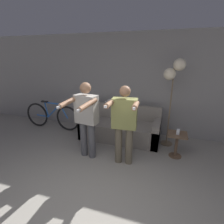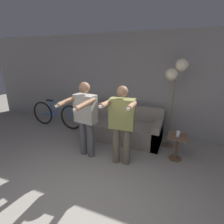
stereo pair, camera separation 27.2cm
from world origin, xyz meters
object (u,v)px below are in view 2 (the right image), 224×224
person_right (122,121)px  cat (115,101)px  person_left (85,115)px  bicycle (56,115)px  side_table (177,143)px  couch (122,128)px  cup (178,134)px  floor_lamp (176,75)px

person_right → cat: (-0.66, 1.36, -0.00)m
person_right → person_left: bearing=174.4°
person_left → bicycle: (-1.63, 1.05, -0.53)m
cat → side_table: cat is taller
person_right → side_table: size_ratio=2.95×
couch → person_left: size_ratio=1.26×
person_left → bicycle: person_left is taller
couch → cat: bearing=134.5°
couch → side_table: (1.34, -0.48, 0.09)m
cat → side_table: size_ratio=0.76×
cat → bicycle: (-1.74, -0.30, -0.51)m
person_left → bicycle: bearing=155.4°
cat → couch: bearing=-45.5°
side_table → cup: cup is taller
couch → bicycle: (-2.04, 0.00, 0.10)m
person_right → floor_lamp: floor_lamp is taller
cat → floor_lamp: (1.46, -0.27, 0.76)m
floor_lamp → side_table: (0.18, -0.52, -1.28)m
person_right → side_table: (0.98, 0.57, -0.53)m
couch → person_right: 1.27m
cup → bicycle: bearing=171.4°
cup → person_left: bearing=-162.9°
couch → side_table: couch is taller
person_left → floor_lamp: (1.57, 1.09, 0.75)m
person_right → cat: person_right is taller
person_right → cup: bearing=23.2°
side_table → bicycle: 3.42m
person_left → person_right: (0.77, -0.00, -0.01)m
cup → bicycle: 3.43m
floor_lamp → side_table: 1.39m
person_left → side_table: size_ratio=3.00×
couch → side_table: 1.43m
couch → side_table: bearing=-19.6°
person_right → cat: bearing=110.3°
side_table → bicycle: bearing=171.9°
person_right → floor_lamp: size_ratio=0.77×
person_left → person_right: bearing=8.2°
bicycle → side_table: bearing=-8.1°
person_left → side_table: person_left is taller
floor_lamp → side_table: bearing=-70.5°
floor_lamp → cup: (0.18, -0.55, -1.07)m
floor_lamp → cup: size_ratio=17.44×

